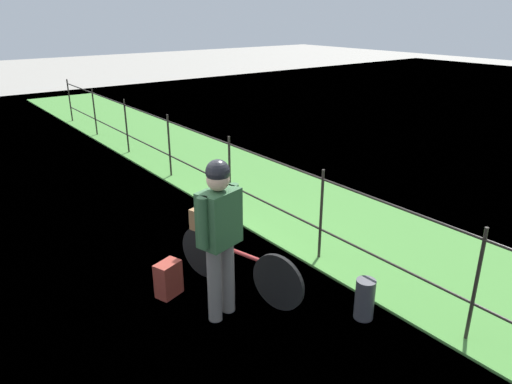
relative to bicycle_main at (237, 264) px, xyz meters
name	(u,v)px	position (x,y,z in m)	size (l,w,h in m)	color
ground_plane	(150,272)	(-0.96, -0.61, -0.33)	(60.00, 60.00, 0.00)	gray
grass_strip	(319,214)	(-0.96, 2.23, -0.32)	(27.00, 2.40, 0.03)	#478438
iron_fence	(270,186)	(-0.96, 1.24, 0.36)	(18.04, 0.04, 1.20)	#28231E
bicycle_main	(237,264)	(0.00, 0.00, 0.00)	(1.66, 0.49, 0.63)	black
wooden_crate	(209,221)	(-0.39, -0.10, 0.42)	(0.39, 0.24, 0.24)	brown
terrier_dog	(210,205)	(-0.36, -0.10, 0.62)	(0.32, 0.21, 0.18)	tan
cyclist_person	(219,227)	(0.28, -0.39, 0.67)	(0.36, 0.52, 1.68)	slate
backpack_on_paving	(168,279)	(-0.38, -0.65, -0.13)	(0.28, 0.18, 0.40)	maroon
mooring_bollard	(365,299)	(1.20, 0.74, -0.11)	(0.20, 0.20, 0.44)	#38383D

